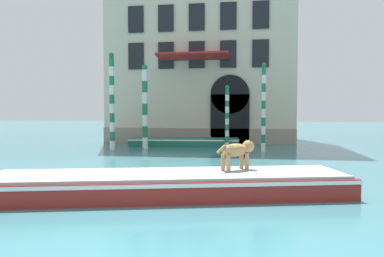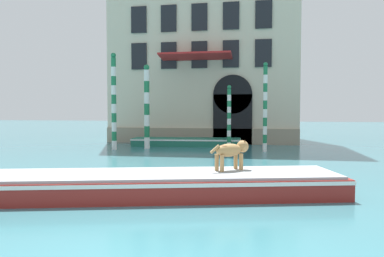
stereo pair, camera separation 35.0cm
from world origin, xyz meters
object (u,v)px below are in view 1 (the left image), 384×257
at_px(boat_moored_near_palazzo, 184,142).
at_px(mooring_pole_1, 264,107).
at_px(dog_on_deck, 238,150).
at_px(mooring_pole_0, 145,106).
at_px(boat_foreground, 170,184).
at_px(mooring_pole_3, 112,101).
at_px(mooring_pole_2, 227,116).

xyz_separation_m(boat_moored_near_palazzo, mooring_pole_1, (4.10, -2.02, 1.86)).
relative_size(dog_on_deck, boat_moored_near_palazzo, 0.15).
bearing_deg(dog_on_deck, mooring_pole_0, 77.84).
height_order(dog_on_deck, boat_moored_near_palazzo, dog_on_deck).
bearing_deg(boat_foreground, dog_on_deck, 9.60).
bearing_deg(mooring_pole_3, mooring_pole_1, 3.80).
height_order(boat_foreground, mooring_pole_2, mooring_pole_2).
bearing_deg(mooring_pole_1, mooring_pole_2, 144.64).
bearing_deg(boat_foreground, mooring_pole_2, 72.38).
bearing_deg(mooring_pole_0, boat_foreground, -71.30).
distance_m(mooring_pole_0, mooring_pole_1, 5.84).
height_order(boat_moored_near_palazzo, mooring_pole_1, mooring_pole_1).
relative_size(dog_on_deck, mooring_pole_2, 0.27).
height_order(mooring_pole_0, mooring_pole_1, mooring_pole_0).
bearing_deg(mooring_pole_2, boat_moored_near_palazzo, 161.83).
xyz_separation_m(mooring_pole_1, mooring_pole_3, (-7.21, -0.48, 0.28)).
height_order(mooring_pole_1, mooring_pole_3, mooring_pole_3).
distance_m(dog_on_deck, mooring_pole_3, 10.58).
xyz_separation_m(dog_on_deck, mooring_pole_2, (-0.82, 10.14, 0.62)).
xyz_separation_m(dog_on_deck, boat_moored_near_palazzo, (-3.16, 10.91, -0.76)).
xyz_separation_m(boat_moored_near_palazzo, mooring_pole_2, (2.34, -0.77, 1.39)).
bearing_deg(mooring_pole_1, mooring_pole_3, -176.20).
bearing_deg(dog_on_deck, mooring_pole_2, 54.79).
distance_m(dog_on_deck, boat_moored_near_palazzo, 11.38).
relative_size(dog_on_deck, mooring_pole_3, 0.19).
bearing_deg(mooring_pole_2, mooring_pole_1, -35.36).
distance_m(boat_foreground, dog_on_deck, 1.79).
relative_size(boat_moored_near_palazzo, mooring_pole_0, 1.40).
bearing_deg(mooring_pole_3, mooring_pole_2, 17.62).
height_order(mooring_pole_0, mooring_pole_3, mooring_pole_3).
height_order(mooring_pole_1, mooring_pole_2, mooring_pole_1).
bearing_deg(mooring_pole_2, mooring_pole_3, -162.38).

